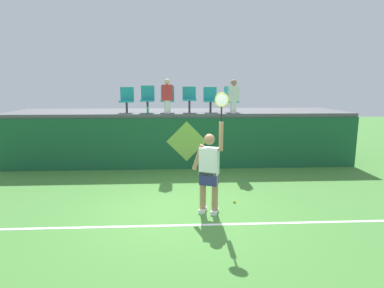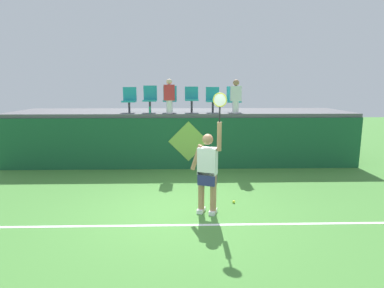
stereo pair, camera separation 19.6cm
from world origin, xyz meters
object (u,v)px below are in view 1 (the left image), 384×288
(tennis_player, at_px, (209,169))
(stadium_chair_1, at_px, (148,98))
(water_bottle, at_px, (148,110))
(stadium_chair_2, at_px, (168,98))
(stadium_chair_5, at_px, (231,99))
(tennis_ball, at_px, (235,201))
(spectator_1, at_px, (167,96))
(stadium_chair_0, at_px, (127,99))
(stadium_chair_3, at_px, (189,98))
(spectator_0, at_px, (234,96))
(stadium_chair_4, at_px, (210,99))

(tennis_player, xyz_separation_m, stadium_chair_1, (-1.59, 4.31, 1.29))
(water_bottle, distance_m, stadium_chair_2, 0.84)
(water_bottle, height_order, stadium_chair_5, stadium_chair_5)
(stadium_chair_5, bearing_deg, tennis_player, -105.18)
(tennis_ball, relative_size, stadium_chair_2, 0.08)
(water_bottle, bearing_deg, spectator_1, -1.80)
(stadium_chair_2, relative_size, stadium_chair_5, 1.02)
(stadium_chair_0, bearing_deg, tennis_player, -62.28)
(stadium_chair_1, relative_size, stadium_chair_2, 1.01)
(tennis_ball, xyz_separation_m, stadium_chair_3, (-0.86, 3.76, 2.20))
(tennis_player, xyz_separation_m, stadium_chair_5, (1.17, 4.31, 1.26))
(water_bottle, height_order, spectator_1, spectator_1)
(tennis_player, height_order, stadium_chair_0, stadium_chair_0)
(spectator_0, distance_m, spectator_1, 2.10)
(water_bottle, xyz_separation_m, stadium_chair_0, (-0.71, 0.43, 0.34))
(stadium_chair_1, height_order, stadium_chair_5, stadium_chair_1)
(stadium_chair_1, xyz_separation_m, spectator_0, (2.76, -0.43, 0.07))
(stadium_chair_4, bearing_deg, stadium_chair_3, -179.67)
(tennis_ball, height_order, stadium_chair_1, stadium_chair_1)
(stadium_chair_0, xyz_separation_m, spectator_0, (3.43, -0.43, 0.11))
(spectator_1, bearing_deg, stadium_chair_2, 90.00)
(tennis_player, xyz_separation_m, stadium_chair_3, (-0.22, 4.30, 1.29))
(tennis_ball, relative_size, water_bottle, 0.30)
(stadium_chair_2, bearing_deg, spectator_0, -11.66)
(water_bottle, bearing_deg, stadium_chair_3, 17.77)
(tennis_player, bearing_deg, stadium_chair_5, 74.82)
(tennis_ball, height_order, spectator_0, spectator_0)
(stadium_chair_4, xyz_separation_m, stadium_chair_5, (0.69, 0.00, -0.00))
(stadium_chair_4, bearing_deg, water_bottle, -167.99)
(water_bottle, bearing_deg, spectator_0, 0.01)
(stadium_chair_0, xyz_separation_m, stadium_chair_3, (2.04, -0.00, 0.03))
(stadium_chair_5, bearing_deg, stadium_chair_1, -179.97)
(stadium_chair_3, relative_size, spectator_0, 0.79)
(tennis_ball, height_order, stadium_chair_3, stadium_chair_3)
(stadium_chair_0, height_order, stadium_chair_5, stadium_chair_5)
(tennis_player, distance_m, spectator_0, 4.27)
(stadium_chair_4, bearing_deg, stadium_chair_5, 0.33)
(tennis_ball, bearing_deg, stadium_chair_0, 127.67)
(tennis_ball, bearing_deg, spectator_1, 115.45)
(stadium_chair_3, bearing_deg, spectator_1, -147.88)
(stadium_chair_1, height_order, spectator_0, spectator_0)
(stadium_chair_2, relative_size, stadium_chair_3, 1.03)
(stadium_chair_4, bearing_deg, tennis_player, -96.31)
(stadium_chair_3, bearing_deg, tennis_player, -87.07)
(stadium_chair_2, bearing_deg, stadium_chair_3, -0.49)
(stadium_chair_0, relative_size, spectator_1, 0.76)
(stadium_chair_1, bearing_deg, stadium_chair_3, -0.27)
(stadium_chair_1, bearing_deg, stadium_chair_5, 0.03)
(tennis_ball, relative_size, spectator_0, 0.06)
(stadium_chair_4, relative_size, stadium_chair_5, 0.98)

